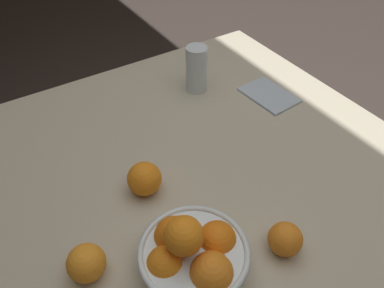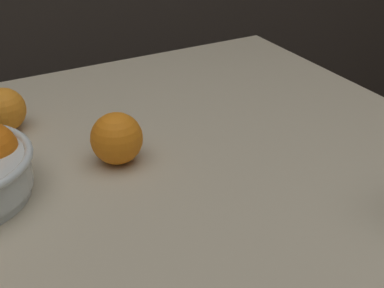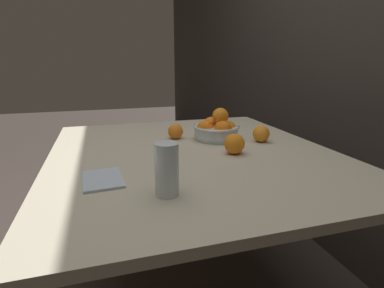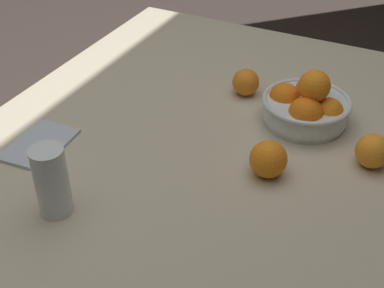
% 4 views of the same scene
% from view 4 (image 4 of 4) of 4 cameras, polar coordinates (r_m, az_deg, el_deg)
% --- Properties ---
extents(dining_table, '(1.25, 1.11, 0.75)m').
position_cam_4_polar(dining_table, '(1.29, 2.91, -1.78)').
color(dining_table, '#B7AD93').
rests_on(dining_table, ground_plane).
extents(fruit_bowl, '(0.21, 0.21, 0.15)m').
position_cam_4_polar(fruit_bowl, '(1.30, 12.11, 4.04)').
color(fruit_bowl, silver).
rests_on(fruit_bowl, dining_table).
extents(juice_glass, '(0.07, 0.07, 0.15)m').
position_cam_4_polar(juice_glass, '(1.04, -14.69, -4.10)').
color(juice_glass, '#F4A314').
rests_on(juice_glass, dining_table).
extents(orange_loose_near_bowl, '(0.07, 0.07, 0.07)m').
position_cam_4_polar(orange_loose_near_bowl, '(1.20, 18.73, -0.72)').
color(orange_loose_near_bowl, orange).
rests_on(orange_loose_near_bowl, dining_table).
extents(orange_loose_front, '(0.07, 0.07, 0.07)m').
position_cam_4_polar(orange_loose_front, '(1.40, 5.75, 6.58)').
color(orange_loose_front, orange).
rests_on(orange_loose_front, dining_table).
extents(orange_loose_aside, '(0.08, 0.08, 0.08)m').
position_cam_4_polar(orange_loose_aside, '(1.12, 8.13, -1.61)').
color(orange_loose_aside, orange).
rests_on(orange_loose_aside, dining_table).
extents(napkin, '(0.18, 0.13, 0.01)m').
position_cam_4_polar(napkin, '(1.26, -15.95, -0.06)').
color(napkin, silver).
rests_on(napkin, dining_table).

